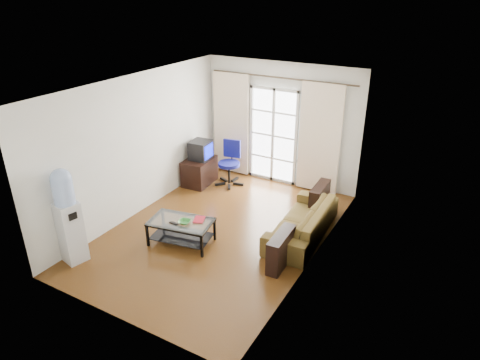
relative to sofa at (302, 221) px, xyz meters
name	(u,v)px	position (x,y,z in m)	size (l,w,h in m)	color
floor	(220,231)	(-1.37, -0.61, -0.29)	(5.20, 5.20, 0.00)	brown
ceiling	(216,85)	(-1.37, -0.61, 2.41)	(5.20, 5.20, 0.00)	white
wall_back	(281,124)	(-1.37, 1.99, 1.06)	(3.60, 0.02, 2.70)	white
wall_front	(106,234)	(-1.37, -3.21, 1.06)	(3.60, 0.02, 2.70)	white
wall_left	(138,146)	(-3.17, -0.61, 1.06)	(0.02, 5.20, 2.70)	white
wall_right	(318,186)	(0.43, -0.61, 1.06)	(0.02, 5.20, 2.70)	white
french_door	(273,136)	(-1.52, 1.93, 0.78)	(1.16, 0.06, 2.15)	white
curtain_rod	(281,78)	(-1.37, 1.89, 2.09)	(0.04, 0.04, 3.30)	#4C3F2D
curtain_left	(231,124)	(-2.57, 1.87, 0.91)	(0.90, 0.07, 2.35)	#FDE9CC
curtain_right	(320,139)	(-0.42, 1.87, 0.91)	(0.90, 0.07, 2.35)	#FDE9CC
radiator	(310,175)	(-0.57, 1.89, 0.04)	(0.64, 0.12, 0.64)	gray
sofa	(302,221)	(0.00, 0.00, 0.00)	(0.86, 2.02, 0.58)	brown
coffee_table	(181,229)	(-1.74, -1.27, -0.01)	(1.18, 0.80, 0.44)	silver
bowl	(184,222)	(-1.64, -1.30, 0.17)	(0.24, 0.24, 0.05)	#348631
book	(194,219)	(-1.56, -1.12, 0.16)	(0.26, 0.29, 0.02)	#B3162B
remote	(174,223)	(-1.79, -1.40, 0.16)	(0.17, 0.05, 0.02)	black
tv_stand	(199,171)	(-2.87, 0.94, 0.00)	(0.54, 0.80, 0.59)	black
crt_tv	(200,150)	(-2.87, 0.99, 0.51)	(0.49, 0.48, 0.42)	black
task_chair	(230,172)	(-2.26, 1.25, 0.00)	(0.81, 0.81, 1.00)	black
water_cooler	(68,214)	(-2.97, -2.55, 0.57)	(0.40, 0.40, 1.64)	silver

